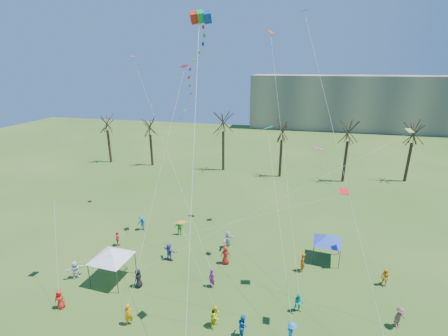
% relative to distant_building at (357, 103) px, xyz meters
% --- Properties ---
extents(distant_building, '(60.00, 14.00, 15.00)m').
position_rel_distant_building_xyz_m(distant_building, '(0.00, 0.00, 0.00)').
color(distant_building, gray).
rests_on(distant_building, ground).
extents(bare_tree_row, '(69.54, 8.28, 10.86)m').
position_rel_distant_building_xyz_m(bare_tree_row, '(-19.49, -46.25, -0.36)').
color(bare_tree_row, black).
rests_on(bare_tree_row, ground).
extents(big_box_kite, '(2.17, 7.07, 22.23)m').
position_rel_distant_building_xyz_m(big_box_kite, '(-24.56, -73.88, 9.54)').
color(big_box_kite, red).
rests_on(big_box_kite, ground).
extents(canopy_tent_white, '(4.18, 4.18, 3.14)m').
position_rel_distant_building_xyz_m(canopy_tent_white, '(-31.52, -77.01, -4.84)').
color(canopy_tent_white, '#3F3F44').
rests_on(canopy_tent_white, ground).
extents(canopy_tent_blue, '(3.54, 3.54, 2.67)m').
position_rel_distant_building_xyz_m(canopy_tent_blue, '(-13.31, -69.71, -5.24)').
color(canopy_tent_blue, '#3F3F44').
rests_on(canopy_tent_blue, ground).
extents(festival_crowd, '(27.33, 13.65, 1.83)m').
position_rel_distant_building_xyz_m(festival_crowd, '(-22.97, -75.34, -6.64)').
color(festival_crowd, red).
rests_on(festival_crowd, ground).
extents(small_kites_aloft, '(28.50, 18.64, 31.90)m').
position_rel_distant_building_xyz_m(small_kites_aloft, '(-21.74, -71.56, 5.40)').
color(small_kites_aloft, '#FF570D').
rests_on(small_kites_aloft, ground).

